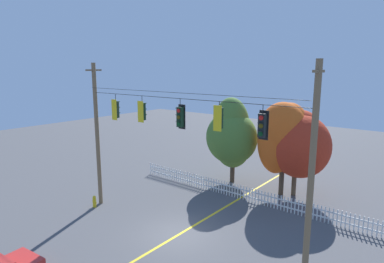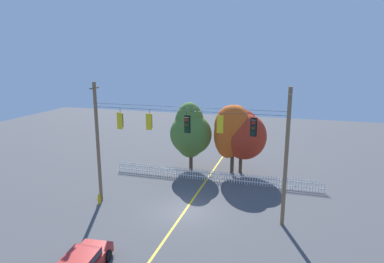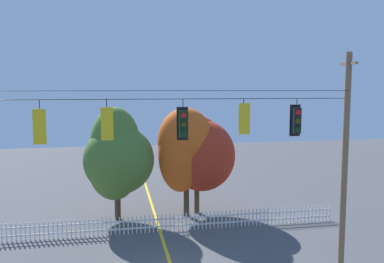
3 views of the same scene
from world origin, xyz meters
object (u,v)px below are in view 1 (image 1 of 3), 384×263
Objects in this scene: traffic_signal_eastbound_side at (116,109)px; traffic_signal_westbound_side at (180,117)px; traffic_signal_southbound_primary at (262,125)px; autumn_oak_far_east at (300,144)px; traffic_signal_northbound_secondary at (219,118)px; fire_hydrant at (94,201)px; autumn_maple_mid at (283,135)px; traffic_signal_northbound_primary at (142,111)px; autumn_maple_near_fence at (232,136)px.

traffic_signal_eastbound_side is 1.00× the size of traffic_signal_westbound_side.
traffic_signal_southbound_primary is 0.25× the size of autumn_oak_far_east.
traffic_signal_northbound_secondary reaches higher than fire_hydrant.
traffic_signal_northbound_secondary is 9.26m from autumn_maple_mid.
traffic_signal_eastbound_side is at bearing -179.88° from traffic_signal_southbound_primary.
traffic_signal_westbound_side is at bearing 179.52° from traffic_signal_northbound_secondary.
fire_hydrant is at bearing -131.31° from autumn_maple_mid.
traffic_signal_northbound_primary is at bearing 8.71° from fire_hydrant.
traffic_signal_westbound_side is (2.73, 0.02, -0.06)m from traffic_signal_northbound_primary.
traffic_signal_southbound_primary is 1.93× the size of fire_hydrant.
traffic_signal_westbound_side reaches higher than autumn_oak_far_east.
traffic_signal_westbound_side is 0.25× the size of autumn_oak_far_east.
traffic_signal_eastbound_side is 12.41m from autumn_oak_far_east.
traffic_signal_eastbound_side is 1.99× the size of fire_hydrant.
traffic_signal_northbound_secondary is at bearing -61.76° from autumn_maple_near_fence.
traffic_signal_northbound_secondary is at bearing -0.48° from traffic_signal_westbound_side.
traffic_signal_northbound_secondary is 0.20× the size of autumn_maple_mid.
traffic_signal_southbound_primary is 0.22× the size of autumn_maple_near_fence.
autumn_maple_near_fence reaches higher than autumn_maple_mid.
traffic_signal_northbound_primary is 5.04m from traffic_signal_northbound_secondary.
traffic_signal_westbound_side is 1.99× the size of fire_hydrant.
autumn_maple_near_fence is (-2.42, 8.79, -2.70)m from traffic_signal_westbound_side.
traffic_signal_southbound_primary reaches higher than autumn_oak_far_east.
traffic_signal_eastbound_side is at bearing -129.24° from autumn_oak_far_east.
traffic_signal_eastbound_side is at bearing -106.24° from autumn_maple_near_fence.
traffic_signal_westbound_side is 2.32m from traffic_signal_northbound_secondary.
traffic_signal_northbound_primary reaches higher than autumn_maple_mid.
traffic_signal_eastbound_side is 0.23× the size of autumn_maple_near_fence.
traffic_signal_northbound_secondary is 0.22× the size of autumn_oak_far_east.
traffic_signal_westbound_side is at bearing -105.96° from autumn_oak_far_east.
traffic_signal_westbound_side is 9.32m from autumn_maple_mid.
traffic_signal_northbound_primary is at bearing -179.85° from traffic_signal_southbound_primary.
traffic_signal_eastbound_side reaches higher than autumn_maple_near_fence.
traffic_signal_northbound_secondary is 1.74× the size of fire_hydrant.
traffic_signal_southbound_primary reaches higher than autumn_maple_mid.
traffic_signal_eastbound_side and traffic_signal_southbound_primary have the same top height.
fire_hydrant is at bearing -176.75° from traffic_signal_southbound_primary.
autumn_maple_mid is at bearing 1.83° from autumn_maple_near_fence.
traffic_signal_westbound_side is at bearing 0.23° from traffic_signal_eastbound_side.
autumn_maple_mid is (4.05, 0.13, 0.57)m from autumn_maple_near_fence.
autumn_maple_mid is at bearing 94.37° from traffic_signal_northbound_secondary.
traffic_signal_westbound_side is 10.11m from autumn_oak_far_east.
traffic_signal_southbound_primary is 12.79m from fire_hydrant.
autumn_maple_near_fence is at bearing 128.05° from traffic_signal_southbound_primary.
traffic_signal_westbound_side is 0.23× the size of autumn_maple_near_fence.
traffic_signal_northbound_primary and traffic_signal_northbound_secondary have the same top height.
traffic_signal_eastbound_side is 9.45m from traffic_signal_southbound_primary.
traffic_signal_northbound_primary is 9.24m from autumn_maple_near_fence.
autumn_maple_near_fence is (2.57, 8.81, -2.69)m from traffic_signal_eastbound_side.
traffic_signal_southbound_primary is (2.15, 0.02, -0.11)m from traffic_signal_northbound_secondary.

